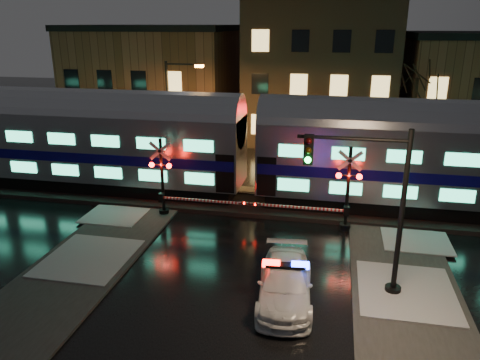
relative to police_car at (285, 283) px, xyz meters
name	(u,v)px	position (x,y,z in m)	size (l,w,h in m)	color
ground	(250,243)	(-2.07, 4.31, -0.70)	(120.00, 120.00, 0.00)	black
ballast	(266,202)	(-2.07, 9.31, -0.58)	(90.00, 4.20, 0.24)	black
sidewalk_left	(48,297)	(-8.57, -1.69, -0.64)	(4.00, 20.00, 0.12)	#2D2D2D
sidewalk_right	(418,343)	(4.43, -1.69, -0.64)	(4.00, 20.00, 0.12)	#2D2D2D
building_left	(155,82)	(-15.07, 26.31, 3.80)	(14.00, 10.00, 9.00)	brown
building_mid	(321,71)	(-0.07, 26.81, 5.05)	(12.00, 11.00, 11.50)	brown
train	(251,145)	(-2.98, 9.30, 2.69)	(51.00, 3.12, 5.92)	black
police_car	(285,283)	(0.00, 0.00, 0.00)	(2.33, 4.91, 1.54)	white
crossing_signal_right	(340,197)	(1.86, 6.61, 1.04)	(5.95, 0.66, 4.21)	black
crossing_signal_left	(168,185)	(-6.80, 6.61, 1.02)	(5.86, 0.66, 4.15)	black
traffic_light	(373,210)	(2.94, 1.17, 2.66)	(4.08, 0.72, 6.31)	black
streetlight	(172,112)	(-8.83, 13.31, 3.59)	(2.49, 0.26, 7.44)	black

